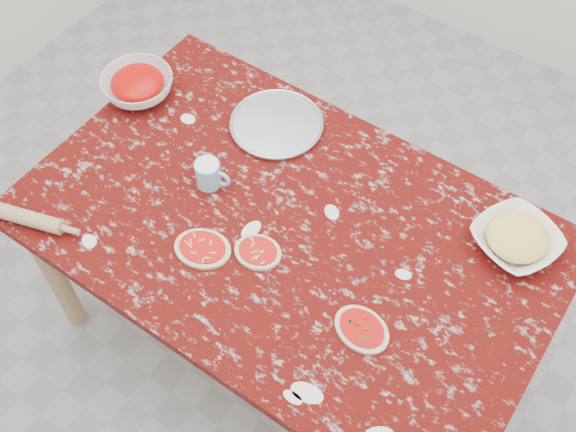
% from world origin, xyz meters
% --- Properties ---
extents(ground, '(4.00, 4.00, 0.00)m').
position_xyz_m(ground, '(0.00, 0.00, 0.00)').
color(ground, gray).
extents(worktable, '(1.60, 1.00, 0.75)m').
position_xyz_m(worktable, '(0.00, 0.00, 0.67)').
color(worktable, '#410906').
rests_on(worktable, ground).
extents(pizza_tray, '(0.33, 0.33, 0.01)m').
position_xyz_m(pizza_tray, '(-0.26, 0.31, 0.76)').
color(pizza_tray, '#B2B2B7').
rests_on(pizza_tray, worktable).
extents(sauce_bowl, '(0.32, 0.32, 0.08)m').
position_xyz_m(sauce_bowl, '(-0.74, 0.16, 0.79)').
color(sauce_bowl, white).
rests_on(sauce_bowl, worktable).
extents(cheese_bowl, '(0.31, 0.31, 0.06)m').
position_xyz_m(cheese_bowl, '(0.59, 0.32, 0.78)').
color(cheese_bowl, white).
rests_on(cheese_bowl, worktable).
extents(flour_mug, '(0.12, 0.08, 0.09)m').
position_xyz_m(flour_mug, '(-0.29, -0.01, 0.80)').
color(flour_mug, '#82C0E0').
rests_on(flour_mug, worktable).
extents(pizza_left, '(0.20, 0.18, 0.02)m').
position_xyz_m(pizza_left, '(-0.16, -0.21, 0.76)').
color(pizza_left, beige).
rests_on(pizza_left, worktable).
extents(pizza_mid, '(0.16, 0.14, 0.02)m').
position_xyz_m(pizza_mid, '(-0.02, -0.13, 0.76)').
color(pizza_mid, beige).
rests_on(pizza_mid, worktable).
extents(pizza_right, '(0.18, 0.15, 0.02)m').
position_xyz_m(pizza_right, '(0.36, -0.17, 0.76)').
color(pizza_right, beige).
rests_on(pizza_right, worktable).
extents(rolling_pin, '(0.25, 0.12, 0.05)m').
position_xyz_m(rolling_pin, '(-0.65, -0.44, 0.77)').
color(rolling_pin, tan).
rests_on(rolling_pin, worktable).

